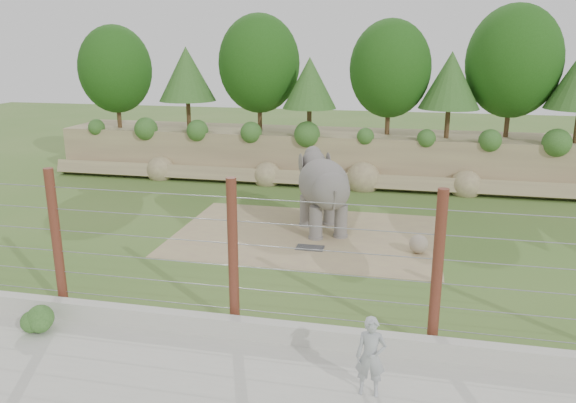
% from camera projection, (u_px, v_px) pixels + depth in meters
% --- Properties ---
extents(ground, '(90.00, 90.00, 0.00)m').
position_uv_depth(ground, '(275.00, 263.00, 18.92)').
color(ground, '#446B28').
rests_on(ground, ground).
extents(back_embankment, '(30.00, 5.52, 8.77)m').
position_uv_depth(back_embankment, '(342.00, 105.00, 29.64)').
color(back_embankment, '#867156').
rests_on(back_embankment, ground).
extents(dirt_patch, '(10.00, 7.00, 0.02)m').
position_uv_depth(dirt_patch, '(306.00, 235.00, 21.64)').
color(dirt_patch, '#998063').
rests_on(dirt_patch, ground).
extents(drain_grate, '(1.00, 0.60, 0.03)m').
position_uv_depth(drain_grate, '(310.00, 248.00, 20.22)').
color(drain_grate, '#262628').
rests_on(drain_grate, dirt_patch).
extents(elephant, '(2.97, 4.05, 3.01)m').
position_uv_depth(elephant, '(323.00, 194.00, 21.68)').
color(elephant, '#605B57').
rests_on(elephant, ground).
extents(stone_ball, '(0.67, 0.67, 0.67)m').
position_uv_depth(stone_ball, '(419.00, 244.00, 19.67)').
color(stone_ball, gray).
rests_on(stone_ball, dirt_patch).
extents(retaining_wall, '(26.00, 0.35, 0.50)m').
position_uv_depth(retaining_wall, '(229.00, 327.00, 14.16)').
color(retaining_wall, beige).
rests_on(retaining_wall, ground).
extents(walkway, '(26.00, 4.00, 0.01)m').
position_uv_depth(walkway, '(201.00, 380.00, 12.34)').
color(walkway, beige).
rests_on(walkway, ground).
extents(barrier_fence, '(20.26, 0.26, 4.00)m').
position_uv_depth(barrier_fence, '(233.00, 255.00, 14.15)').
color(barrier_fence, '#5B2316').
rests_on(barrier_fence, ground).
extents(walkway_shrub, '(0.68, 0.68, 0.68)m').
position_uv_depth(walkway_shrub, '(41.00, 318.00, 14.36)').
color(walkway_shrub, '#325D22').
rests_on(walkway_shrub, walkway).
extents(zookeeper, '(0.64, 0.43, 1.75)m').
position_uv_depth(zookeeper, '(371.00, 357.00, 11.63)').
color(zookeeper, silver).
rests_on(zookeeper, walkway).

